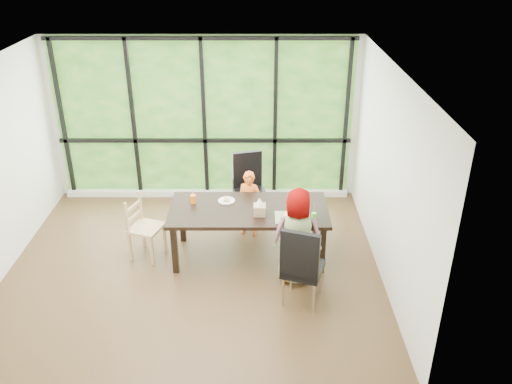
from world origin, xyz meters
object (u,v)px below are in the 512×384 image
(chair_end_beech, at_px, (146,228))
(green_cup, at_px, (314,216))
(tissue_box, at_px, (260,210))
(dining_table, at_px, (249,232))
(plate_far, at_px, (227,201))
(chair_window_leather, at_px, (250,189))
(child_older, at_px, (298,237))
(child_toddler, at_px, (249,204))
(plate_near, at_px, (293,215))
(orange_cup, at_px, (193,199))
(chair_interior_leather, at_px, (303,263))

(chair_end_beech, distance_m, green_cup, 2.31)
(tissue_box, bearing_deg, dining_table, 131.43)
(plate_far, xyz_separation_m, tissue_box, (0.46, -0.38, 0.06))
(chair_window_leather, bearing_deg, child_older, -83.68)
(child_toddler, xyz_separation_m, plate_far, (-0.31, -0.39, 0.25))
(dining_table, xyz_separation_m, plate_near, (0.58, -0.20, 0.38))
(chair_window_leather, height_order, orange_cup, chair_window_leather)
(child_older, distance_m, tissue_box, 0.65)
(chair_interior_leather, xyz_separation_m, chair_end_beech, (-2.08, 0.99, -0.09))
(chair_interior_leather, relative_size, child_toddler, 1.07)
(chair_interior_leather, distance_m, orange_cup, 1.86)
(child_older, bearing_deg, dining_table, -36.43)
(child_older, relative_size, orange_cup, 10.72)
(chair_window_leather, distance_m, orange_cup, 1.19)
(child_toddler, relative_size, green_cup, 9.86)
(chair_window_leather, distance_m, child_toddler, 0.42)
(chair_end_beech, relative_size, orange_cup, 7.41)
(orange_cup, bearing_deg, child_toddler, 30.14)
(orange_cup, bearing_deg, chair_end_beech, -165.49)
(child_older, xyz_separation_m, green_cup, (0.22, 0.25, 0.15))
(plate_near, xyz_separation_m, green_cup, (0.27, -0.11, 0.04))
(child_toddler, bearing_deg, chair_interior_leather, -51.08)
(chair_interior_leather, height_order, plate_far, chair_interior_leather)
(green_cup, bearing_deg, tissue_box, 168.62)
(chair_window_leather, distance_m, chair_interior_leather, 2.12)
(tissue_box, bearing_deg, chair_window_leather, 96.50)
(chair_window_leather, height_order, chair_interior_leather, same)
(plate_far, bearing_deg, plate_near, -25.02)
(chair_end_beech, bearing_deg, plate_near, -76.13)
(dining_table, relative_size, plate_far, 9.20)
(chair_window_leather, bearing_deg, green_cup, -72.87)
(chair_interior_leather, bearing_deg, tissue_box, -38.99)
(child_toddler, distance_m, child_older, 1.33)
(chair_window_leather, relative_size, child_older, 0.83)
(chair_interior_leather, relative_size, green_cup, 10.53)
(plate_far, relative_size, orange_cup, 1.92)
(chair_interior_leather, relative_size, orange_cup, 8.90)
(plate_near, bearing_deg, chair_end_beech, 174.48)
(child_older, bearing_deg, plate_near, -76.84)
(chair_interior_leather, height_order, plate_near, chair_interior_leather)
(chair_interior_leather, xyz_separation_m, orange_cup, (-1.43, 1.15, 0.27))
(chair_window_leather, relative_size, green_cup, 10.53)
(chair_window_leather, relative_size, chair_interior_leather, 1.00)
(orange_cup, bearing_deg, child_older, -27.28)
(orange_cup, height_order, tissue_box, tissue_box)
(orange_cup, xyz_separation_m, tissue_box, (0.91, -0.32, 0.01))
(chair_interior_leather, relative_size, chair_end_beech, 1.20)
(chair_interior_leather, bearing_deg, child_toddler, -48.41)
(child_older, bearing_deg, child_toddler, -56.29)
(tissue_box, bearing_deg, orange_cup, 160.36)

